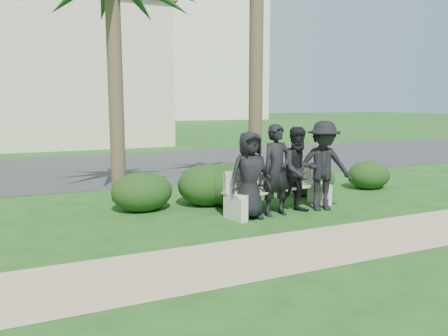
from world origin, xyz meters
The scene contains 15 objects.
ground centered at (0.00, 0.00, 0.00)m, with size 160.00×160.00×0.00m, color #1B4814.
footpath centered at (0.00, -1.80, 0.00)m, with size 30.00×1.60×0.01m, color tan.
asphalt_street centered at (0.00, 8.00, 0.00)m, with size 160.00×8.00×0.01m, color #2D2D30.
stucco_bldg_right centered at (-1.00, 18.00, 3.66)m, with size 8.40×8.40×7.30m.
hotel_tower centered at (14.00, 55.00, 13.41)m, with size 26.00×18.00×37.30m.
park_bench centered at (0.75, 0.37, 0.38)m, with size 2.53×1.01×0.85m.
man_a centered at (-0.08, 0.10, 0.82)m, with size 0.80×0.52×1.64m, color black.
man_b centered at (0.51, 0.08, 0.88)m, with size 0.64×0.42×1.76m, color black.
man_c centered at (1.01, 0.09, 0.85)m, with size 0.83×0.64×1.70m, color black.
man_d centered at (1.58, 0.06, 0.90)m, with size 1.17×0.67×1.81m, color black.
hedge_b centered at (-1.77, 1.54, 0.40)m, with size 1.23×1.02×0.81m, color #14340E.
hedge_c centered at (-0.32, 1.47, 0.45)m, with size 1.39×1.15×0.91m, color #14340E.
hedge_d centered at (0.13, 1.24, 0.47)m, with size 1.44×1.19×0.94m, color #14340E.
hedge_e centered at (2.20, 1.37, 0.40)m, with size 1.23×1.01×0.80m, color #14340E.
hedge_f centered at (4.07, 1.45, 0.37)m, with size 1.12×0.92×0.73m, color #14340E.
Camera 1 is at (-3.83, -7.02, 2.14)m, focal length 35.00 mm.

